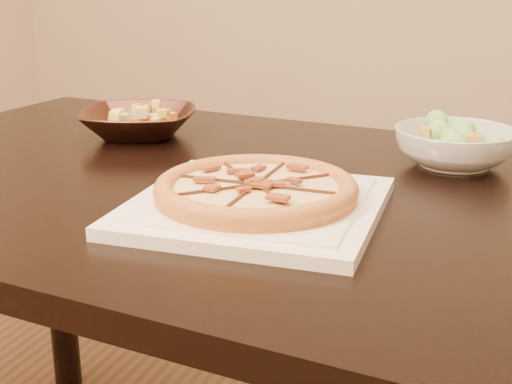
% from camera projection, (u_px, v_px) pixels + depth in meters
% --- Properties ---
extents(dining_table, '(1.47, 1.02, 0.75)m').
position_uv_depth(dining_table, '(219.00, 235.00, 1.17)').
color(dining_table, black).
rests_on(dining_table, floor).
extents(plate, '(0.35, 0.35, 0.02)m').
position_uv_depth(plate, '(256.00, 206.00, 0.97)').
color(plate, white).
rests_on(plate, dining_table).
extents(pizza, '(0.28, 0.28, 0.03)m').
position_uv_depth(pizza, '(256.00, 189.00, 0.97)').
color(pizza, '#C58A39').
rests_on(pizza, plate).
extents(bronze_bowl, '(0.28, 0.28, 0.05)m').
position_uv_depth(bronze_bowl, '(139.00, 123.00, 1.40)').
color(bronze_bowl, '#3F2118').
rests_on(bronze_bowl, dining_table).
extents(mixed_dish, '(0.11, 0.11, 0.03)m').
position_uv_depth(mixed_dish, '(137.00, 102.00, 1.39)').
color(mixed_dish, '#CBB586').
rests_on(mixed_dish, bronze_bowl).
extents(salad_bowl, '(0.23, 0.23, 0.06)m').
position_uv_depth(salad_bowl, '(455.00, 147.00, 1.20)').
color(salad_bowl, silver).
rests_on(salad_bowl, dining_table).
extents(salad, '(0.10, 0.10, 0.04)m').
position_uv_depth(salad, '(457.00, 119.00, 1.18)').
color(salad, '#96B961').
rests_on(salad, salad_bowl).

